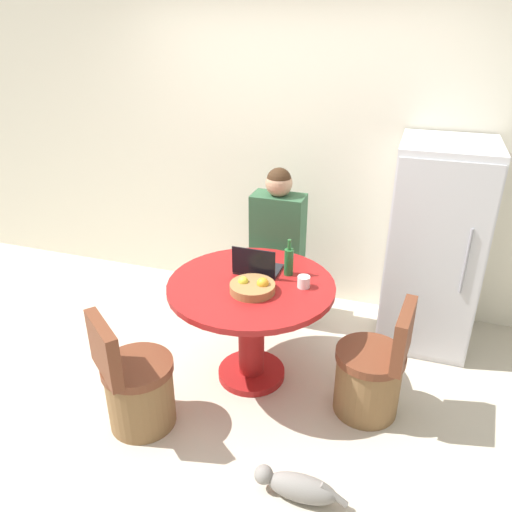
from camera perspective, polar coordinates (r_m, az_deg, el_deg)
The scene contains 12 objects.
ground_plane at distance 3.50m, azimuth -3.55°, elevation -15.75°, with size 12.00×12.00×0.00m, color beige.
wall_back at distance 4.23m, azimuth 4.02°, elevation 11.81°, with size 7.00×0.06×2.60m.
refrigerator at distance 3.90m, azimuth 19.67°, elevation 0.96°, with size 0.65×0.70×1.56m.
dining_table at distance 3.35m, azimuth -0.55°, elevation -6.27°, with size 1.10×1.10×0.75m.
chair_right_side at distance 3.31m, azimuth 13.03°, elevation -13.21°, with size 0.44×0.43×0.80m.
chair_near_left_corner at distance 3.22m, azimuth -13.47°, elevation -14.48°, with size 0.50×0.50×0.80m.
person_seated at distance 3.92m, azimuth 2.67°, elevation 1.72°, with size 0.40×0.37×1.32m.
laptop at distance 3.35m, azimuth 0.11°, elevation -1.24°, with size 0.30×0.22×0.20m.
fruit_bowl at distance 3.13m, azimuth -0.36°, elevation -3.57°, with size 0.29×0.29×0.10m.
coffee_cup at distance 3.19m, azimuth 5.47°, elevation -2.95°, with size 0.08×0.08×0.08m.
bottle at distance 3.31m, azimuth 3.77°, elevation -0.58°, with size 0.06×0.06×0.25m.
cat at distance 2.90m, azimuth 4.76°, elevation -24.78°, with size 0.51×0.14×0.15m.
Camera 1 is at (1.03, -2.41, 2.32)m, focal length 35.00 mm.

